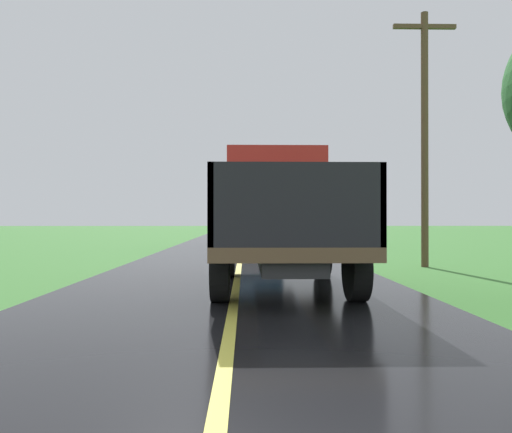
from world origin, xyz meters
name	(u,v)px	position (x,y,z in m)	size (l,w,h in m)	color
banana_truck_near	(279,213)	(0.85, 9.04, 1.47)	(2.38, 5.82, 2.80)	#2D2D30
banana_truck_far	(253,217)	(0.50, 21.79, 1.47)	(2.38, 5.81, 2.80)	#2D2D30
utility_pole_roadside	(425,130)	(5.24, 12.86, 3.86)	(1.78, 0.20, 7.20)	brown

